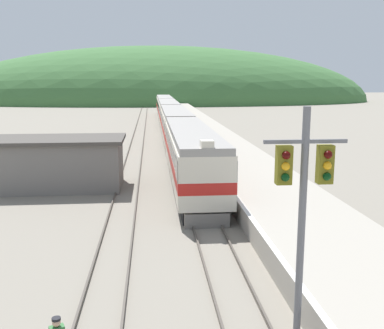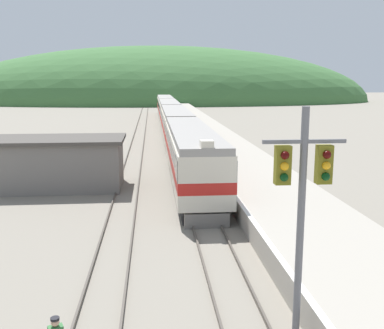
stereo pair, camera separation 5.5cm
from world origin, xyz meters
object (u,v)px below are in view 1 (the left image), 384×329
object	(u,v)px
carriage_second	(175,126)
express_train_lead_car	(191,155)
carriage_third	(168,113)
carriage_fourth	(164,106)
signal_mast_main	(303,196)

from	to	relation	value
carriage_second	express_train_lead_car	bearing A→B (deg)	-90.00
carriage_third	carriage_fourth	distance (m)	20.35
express_train_lead_car	carriage_second	bearing A→B (deg)	90.00
express_train_lead_car	carriage_third	distance (m)	40.76
carriage_third	carriage_fourth	xyz separation A→B (m)	(0.00, 20.35, 0.00)
express_train_lead_car	signal_mast_main	bearing A→B (deg)	-86.46
express_train_lead_car	carriage_second	size ratio (longest dim) A/B	0.98
express_train_lead_car	signal_mast_main	distance (m)	19.81
express_train_lead_car	carriage_fourth	size ratio (longest dim) A/B	0.98
express_train_lead_car	carriage_third	size ratio (longest dim) A/B	0.98
carriage_fourth	signal_mast_main	bearing A→B (deg)	-89.14
carriage_third	signal_mast_main	world-z (taller)	signal_mast_main
express_train_lead_car	carriage_second	xyz separation A→B (m)	(0.00, 20.41, -0.01)
signal_mast_main	carriage_second	bearing A→B (deg)	91.74
express_train_lead_car	carriage_third	bearing A→B (deg)	90.00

